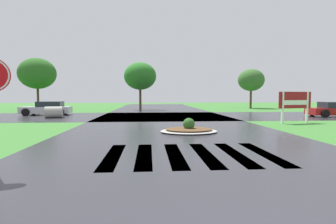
% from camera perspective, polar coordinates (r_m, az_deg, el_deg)
% --- Properties ---
extents(asphalt_roadway, '(10.58, 80.00, 0.01)m').
position_cam_1_polar(asphalt_roadway, '(12.51, 1.42, -4.42)').
color(asphalt_roadway, '#2B2B30').
rests_on(asphalt_roadway, ground).
extents(asphalt_cross_road, '(90.00, 9.52, 0.01)m').
position_cam_1_polar(asphalt_cross_road, '(22.21, -1.03, -0.89)').
color(asphalt_cross_road, '#2B2B30').
rests_on(asphalt_cross_road, ground).
extents(crosswalk_stripes, '(4.95, 3.37, 0.01)m').
position_cam_1_polar(crosswalk_stripes, '(7.92, 4.77, -9.16)').
color(crosswalk_stripes, white).
rests_on(crosswalk_stripes, ground).
extents(estate_billboard, '(2.36, 0.60, 2.03)m').
position_cam_1_polar(estate_billboard, '(18.33, 25.81, 2.01)').
color(estate_billboard, white).
rests_on(estate_billboard, ground).
extents(median_island, '(2.71, 2.14, 0.68)m').
position_cam_1_polar(median_island, '(12.58, 4.54, -3.78)').
color(median_island, '#9E9B93').
rests_on(median_island, ground).
extents(car_silver_hatch, '(4.25, 2.38, 1.21)m').
position_cam_1_polar(car_silver_hatch, '(25.88, -24.68, 0.69)').
color(car_silver_hatch, '#B7B7BF').
rests_on(car_silver_hatch, ground).
extents(drainage_pipe_stack, '(1.42, 1.13, 0.89)m').
position_cam_1_polar(drainage_pipe_stack, '(22.26, -23.49, -0.04)').
color(drainage_pipe_stack, '#9E9B93').
rests_on(drainage_pipe_stack, ground).
extents(background_treeline, '(45.74, 6.63, 6.42)m').
position_cam_1_polar(background_treeline, '(33.96, -2.55, 7.70)').
color(background_treeline, '#4C3823').
rests_on(background_treeline, ground).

